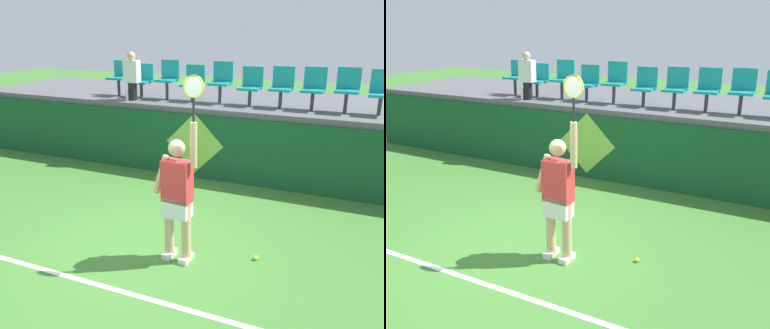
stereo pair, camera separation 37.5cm
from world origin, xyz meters
TOP-DOWN VIEW (x-y plane):
  - ground_plane at (0.00, 0.00)m, footprint 40.00×40.00m
  - court_back_wall at (0.00, 3.26)m, footprint 13.24×0.20m
  - spectator_platform at (0.00, 4.78)m, footprint 13.24×3.14m
  - court_baseline_stripe at (0.00, -0.91)m, footprint 11.91×0.08m
  - tennis_player at (0.54, 0.05)m, footprint 0.75×0.28m
  - tennis_ball at (1.53, 0.45)m, footprint 0.07×0.07m
  - water_bottle at (-2.33, 3.45)m, footprint 0.07×0.07m
  - stadium_chair_0 at (-2.85, 4.01)m, footprint 0.44×0.42m
  - stadium_chair_1 at (-2.24, 4.01)m, footprint 0.44×0.42m
  - stadium_chair_2 at (-1.58, 4.02)m, footprint 0.44×0.42m
  - stadium_chair_3 at (-0.96, 4.02)m, footprint 0.44×0.42m
  - stadium_chair_4 at (-0.32, 4.02)m, footprint 0.44×0.42m
  - stadium_chair_5 at (0.34, 4.02)m, footprint 0.44×0.42m
  - stadium_chair_6 at (0.98, 4.02)m, footprint 0.44×0.42m
  - stadium_chair_7 at (1.60, 4.02)m, footprint 0.44×0.42m
  - stadium_chair_8 at (2.23, 4.02)m, footprint 0.44×0.42m
  - spectator_0 at (-2.24, 3.56)m, footprint 0.34×0.20m
  - wall_signage_mount at (-0.57, 3.15)m, footprint 1.27×0.01m

SIDE VIEW (x-z plane):
  - ground_plane at x=0.00m, z-range 0.00..0.00m
  - wall_signage_mount at x=-0.57m, z-range -0.69..0.69m
  - court_baseline_stripe at x=0.00m, z-range 0.00..0.01m
  - tennis_ball at x=1.53m, z-range 0.00..0.07m
  - court_back_wall at x=0.00m, z-range 0.00..1.34m
  - tennis_player at x=0.54m, z-range -0.30..2.22m
  - spectator_platform at x=0.00m, z-range 1.34..1.46m
  - water_bottle at x=-2.33m, z-range 1.46..1.71m
  - stadium_chair_1 at x=-2.24m, z-range 1.50..2.25m
  - stadium_chair_3 at x=-0.96m, z-range 1.50..2.27m
  - stadium_chair_5 at x=0.34m, z-range 1.50..2.28m
  - stadium_chair_6 at x=0.98m, z-range 1.50..2.31m
  - stadium_chair_7 at x=1.60m, z-range 1.51..2.33m
  - stadium_chair_0 at x=-2.85m, z-range 1.52..2.33m
  - stadium_chair_8 at x=2.23m, z-range 1.52..2.36m
  - stadium_chair_2 at x=-1.58m, z-range 1.52..2.38m
  - stadium_chair_4 at x=-0.32m, z-range 1.52..2.38m
  - spectator_0 at x=-2.24m, z-range 1.48..2.52m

